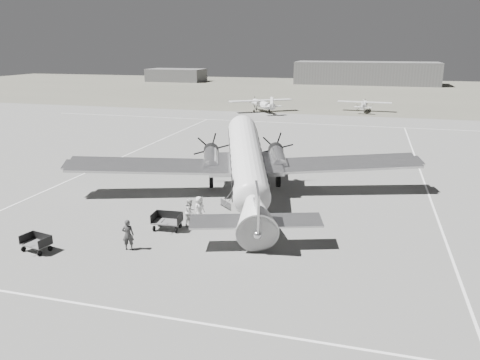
# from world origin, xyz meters

# --- Properties ---
(ground) EXTENTS (260.00, 260.00, 0.00)m
(ground) POSITION_xyz_m (0.00, 0.00, 0.00)
(ground) COLOR slate
(ground) RESTS_ON ground
(taxi_line_near) EXTENTS (60.00, 0.15, 0.01)m
(taxi_line_near) POSITION_xyz_m (0.00, -14.00, 0.01)
(taxi_line_near) COLOR white
(taxi_line_near) RESTS_ON ground
(taxi_line_right) EXTENTS (0.15, 80.00, 0.01)m
(taxi_line_right) POSITION_xyz_m (12.00, 0.00, 0.01)
(taxi_line_right) COLOR white
(taxi_line_right) RESTS_ON ground
(taxi_line_left) EXTENTS (0.15, 60.00, 0.01)m
(taxi_line_left) POSITION_xyz_m (-18.00, 10.00, 0.01)
(taxi_line_left) COLOR white
(taxi_line_left) RESTS_ON ground
(taxi_line_horizon) EXTENTS (90.00, 0.15, 0.01)m
(taxi_line_horizon) POSITION_xyz_m (0.00, 40.00, 0.01)
(taxi_line_horizon) COLOR white
(taxi_line_horizon) RESTS_ON ground
(grass_infield) EXTENTS (260.00, 90.00, 0.01)m
(grass_infield) POSITION_xyz_m (0.00, 95.00, 0.00)
(grass_infield) COLOR #5B594D
(grass_infield) RESTS_ON ground
(hangar_main) EXTENTS (42.00, 14.00, 6.60)m
(hangar_main) POSITION_xyz_m (5.00, 120.00, 3.30)
(hangar_main) COLOR #5D5D5D
(hangar_main) RESTS_ON ground
(shed_secondary) EXTENTS (18.00, 10.00, 4.00)m
(shed_secondary) POSITION_xyz_m (-55.00, 115.00, 2.00)
(shed_secondary) COLOR #575757
(shed_secondary) RESTS_ON ground
(dc3_airliner) EXTENTS (33.00, 27.48, 5.39)m
(dc3_airliner) POSITION_xyz_m (-1.53, 2.34, 2.69)
(dc3_airliner) COLOR silver
(dc3_airliner) RESTS_ON ground
(light_plane_left) EXTENTS (14.98, 14.39, 2.42)m
(light_plane_left) POSITION_xyz_m (-11.39, 50.59, 1.21)
(light_plane_left) COLOR silver
(light_plane_left) RESTS_ON ground
(light_plane_right) EXTENTS (9.79, 8.07, 1.97)m
(light_plane_right) POSITION_xyz_m (5.95, 56.27, 0.98)
(light_plane_right) COLOR silver
(light_plane_right) RESTS_ON ground
(baggage_cart_near) EXTENTS (2.02, 1.49, 1.09)m
(baggage_cart_near) POSITION_xyz_m (-5.01, -4.60, 0.55)
(baggage_cart_near) COLOR #575757
(baggage_cart_near) RESTS_ON ground
(baggage_cart_far) EXTENTS (1.91, 1.52, 0.96)m
(baggage_cart_far) POSITION_xyz_m (-10.88, -9.66, 0.48)
(baggage_cart_far) COLOR #575757
(baggage_cart_far) RESTS_ON ground
(ground_crew) EXTENTS (0.78, 0.63, 1.84)m
(ground_crew) POSITION_xyz_m (-5.89, -8.05, 0.92)
(ground_crew) COLOR #333333
(ground_crew) RESTS_ON ground
(ramp_agent) EXTENTS (0.84, 0.99, 1.82)m
(ramp_agent) POSITION_xyz_m (-3.84, -3.48, 0.91)
(ramp_agent) COLOR silver
(ramp_agent) RESTS_ON ground
(passenger) EXTENTS (0.85, 1.01, 1.77)m
(passenger) POSITION_xyz_m (-3.49, -2.75, 0.88)
(passenger) COLOR silver
(passenger) RESTS_ON ground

